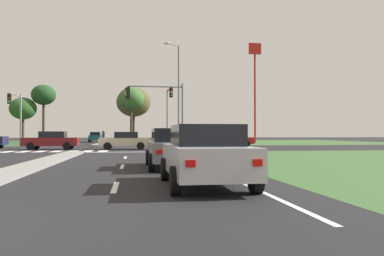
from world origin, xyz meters
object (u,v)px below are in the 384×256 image
car_red_third (231,139)px  treeline_third (44,95)px  pedestrian_at_median (103,135)px  treeline_fourth (134,102)px  car_teal_near (95,137)px  car_beige_eighth (125,140)px  traffic_signal_near_right (161,104)px  treeline_second (23,109)px  car_maroon_fourth (52,140)px  traffic_signal_far_left (17,110)px  treeline_fifth (131,99)px  car_grey_second (173,148)px  car_silver_fifth (205,155)px  fastfood_pole_sign (255,72)px  street_lamp_second (178,91)px  traffic_signal_far_right (169,106)px

car_red_third → treeline_third: treeline_third is taller
pedestrian_at_median → treeline_fourth: 14.94m
car_teal_near → car_beige_eighth: 31.29m
traffic_signal_near_right → treeline_third: bearing=114.5°
traffic_signal_near_right → treeline_fourth: size_ratio=0.58×
treeline_second → car_maroon_fourth: bearing=-70.8°
traffic_signal_far_left → treeline_fourth: treeline_fourth is taller
car_maroon_fourth → treeline_fifth: treeline_fifth is taller
car_grey_second → treeline_fourth: 47.90m
car_grey_second → car_red_third: 23.67m
car_silver_fifth → traffic_signal_near_right: size_ratio=0.84×
treeline_third → treeline_fifth: size_ratio=1.10×
car_grey_second → car_maroon_fourth: bearing=114.2°
pedestrian_at_median → treeline_fifth: (3.37, 10.41, 5.53)m
fastfood_pole_sign → pedestrian_at_median: bearing=-168.9°
treeline_third → treeline_fifth: 14.90m
car_beige_eighth → traffic_signal_near_right: size_ratio=0.83×
car_red_third → car_silver_fifth: car_silver_fifth is taller
car_teal_near → traffic_signal_far_left: (-5.42, -23.49, 2.87)m
car_maroon_fourth → treeline_third: 32.44m
treeline_third → car_grey_second: bearing=-72.2°
pedestrian_at_median → fastfood_pole_sign: bearing=-73.3°
car_red_third → treeline_fourth: treeline_fourth is taller
traffic_signal_near_right → street_lamp_second: 6.88m
car_silver_fifth → street_lamp_second: 25.77m
car_silver_fifth → treeline_second: 58.00m
car_teal_near → traffic_signal_far_left: bearing=77.0°
traffic_signal_near_right → treeline_second: treeline_second is taller
car_silver_fifth → traffic_signal_far_left: 33.59m
treeline_second → traffic_signal_far_right: bearing=-48.6°
car_teal_near → fastfood_pole_sign: 27.45m
traffic_signal_far_left → street_lamp_second: bearing=-19.2°
traffic_signal_far_left → treeline_fifth: size_ratio=0.64×
car_red_third → treeline_fourth: size_ratio=0.49×
car_teal_near → car_grey_second: 49.36m
car_grey_second → treeline_third: treeline_third is taller
car_teal_near → pedestrian_at_median: pedestrian_at_median is taller
traffic_signal_far_left → treeline_third: 24.66m
car_teal_near → street_lamp_second: bearing=109.3°
car_maroon_fourth → traffic_signal_far_right: bearing=-58.0°
car_teal_near → car_maroon_fourth: (-0.70, -30.12, -0.04)m
traffic_signal_far_right → pedestrian_at_median: (-7.38, 8.90, -3.06)m
car_red_third → traffic_signal_far_right: 7.51m
car_beige_eighth → traffic_signal_near_right: traffic_signal_near_right is taller
traffic_signal_far_right → treeline_fourth: size_ratio=0.70×
treeline_fourth → traffic_signal_near_right: bearing=-86.6°
car_maroon_fourth → car_beige_eighth: bearing=-96.6°
traffic_signal_far_left → treeline_third: size_ratio=0.58×
fastfood_pole_sign → treeline_third: size_ratio=1.56×
traffic_signal_far_left → treeline_fourth: bearing=62.6°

